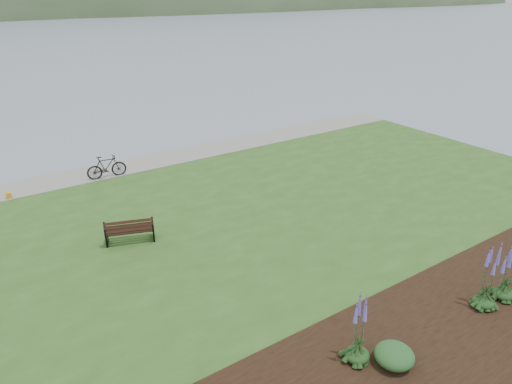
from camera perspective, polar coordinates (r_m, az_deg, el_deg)
ground at (r=18.84m, az=-6.11°, el=-3.71°), size 600.00×600.00×0.00m
lawn at (r=17.21m, az=-2.98°, el=-5.73°), size 34.00×20.00×0.40m
shoreline_path at (r=24.51m, az=-13.80°, el=3.53°), size 34.00×2.20×0.03m
garden_bed at (r=14.37m, az=25.20°, el=-14.07°), size 24.00×4.40×0.04m
far_hillside at (r=187.12m, az=-26.85°, el=19.12°), size 580.00×80.00×38.00m
park_bench at (r=16.83m, az=-15.51°, el=-4.60°), size 1.81×1.20×1.04m
bicycle_b at (r=22.92m, az=-18.19°, el=3.00°), size 0.70×1.89×1.12m
pannier at (r=22.47m, az=-28.49°, el=-0.38°), size 0.20×0.28×0.29m
echium_0 at (r=14.43m, az=27.14°, el=-9.54°), size 0.62×0.62×2.24m
echium_1 at (r=15.10m, az=29.06°, el=-8.78°), size 0.62×0.62×2.18m
echium_4 at (r=11.53m, az=12.88°, el=-16.30°), size 0.62×0.62×2.34m
shrub_0 at (r=12.13m, az=16.90°, el=-18.97°), size 0.97×0.97×0.48m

